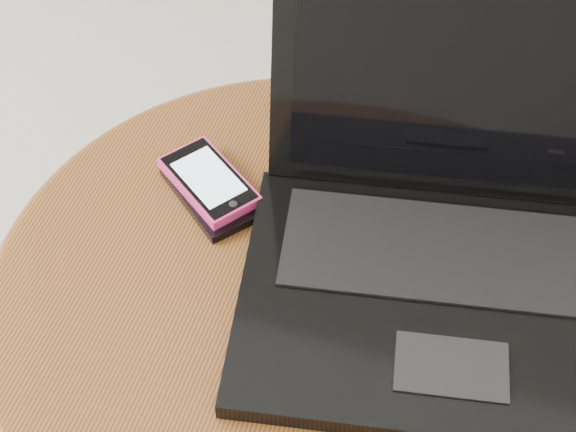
% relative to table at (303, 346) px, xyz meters
% --- Properties ---
extents(table, '(0.62, 0.62, 0.49)m').
position_rel_table_xyz_m(table, '(0.00, 0.00, 0.00)').
color(table, '#5A2816').
rests_on(table, ground).
extents(laptop, '(0.44, 0.40, 0.25)m').
position_rel_table_xyz_m(laptop, '(0.13, 0.06, 0.15)').
color(laptop, black).
rests_on(laptop, table).
extents(phone_black, '(0.12, 0.12, 0.01)m').
position_rel_table_xyz_m(phone_black, '(-0.13, 0.08, 0.11)').
color(phone_black, black).
rests_on(phone_black, table).
extents(phone_pink, '(0.12, 0.11, 0.01)m').
position_rel_table_xyz_m(phone_pink, '(-0.13, 0.09, 0.12)').
color(phone_pink, '#FF3686').
rests_on(phone_pink, phone_black).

